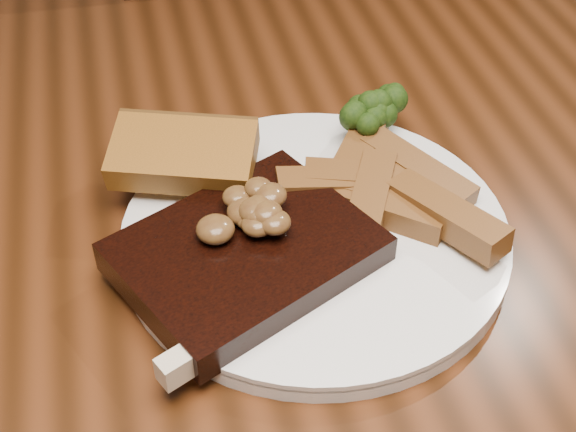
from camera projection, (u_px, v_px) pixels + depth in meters
name	position (u px, v px, depth m)	size (l,w,h in m)	color
dining_table	(269.00, 343.00, 0.63)	(1.60, 0.90, 0.75)	#46210E
chair_far	(304.00, 79.00, 1.13)	(0.47, 0.47, 0.96)	black
plate	(315.00, 236.00, 0.57)	(0.27, 0.27, 0.01)	white
steak	(246.00, 254.00, 0.53)	(0.16, 0.12, 0.02)	black
steak_bone	(263.00, 318.00, 0.50)	(0.15, 0.01, 0.02)	beige
mushroom_pile	(257.00, 212.00, 0.53)	(0.07, 0.07, 0.03)	brown
garlic_bread	(186.00, 176.00, 0.59)	(0.10, 0.06, 0.02)	#93531A
potato_wedges	(377.00, 194.00, 0.58)	(0.12, 0.12, 0.02)	brown
broccoli_cluster	(370.00, 128.00, 0.62)	(0.06, 0.06, 0.04)	#273D0E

